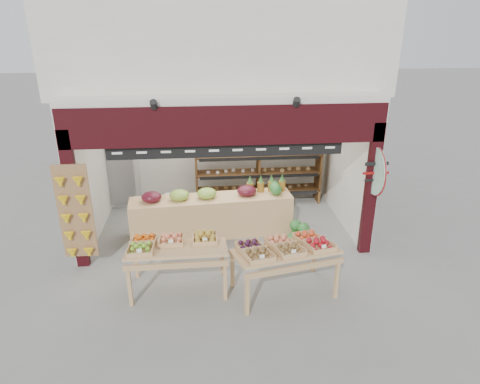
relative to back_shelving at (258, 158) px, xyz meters
name	(u,v)px	position (x,y,z in m)	size (l,w,h in m)	color
ground	(225,233)	(-0.94, -1.58, -1.18)	(60.00, 60.00, 0.00)	slate
shop_structure	(218,40)	(-0.94, 0.03, 2.74)	(6.36, 5.12, 5.40)	beige
banana_board	(75,215)	(-3.67, -2.76, -0.06)	(0.60, 0.15, 1.80)	#976444
gift_sign	(375,171)	(1.81, -2.73, 0.57)	(0.04, 0.93, 0.92)	silver
back_shelving	(258,158)	(0.00, 0.00, 0.00)	(3.10, 0.51, 1.91)	brown
refrigerator	(123,170)	(-3.34, 0.27, -0.29)	(0.69, 0.69, 1.78)	silver
cardboard_stack	(183,211)	(-1.86, -0.87, -0.94)	(0.98, 0.71, 0.66)	beige
mid_counter	(211,214)	(-1.22, -1.59, -0.71)	(3.47, 0.93, 1.08)	tan
display_table_left	(171,246)	(-1.96, -3.50, -0.37)	(1.67, 0.94, 1.05)	tan
display_table_right	(284,249)	(-0.07, -3.83, -0.34)	(1.84, 1.26, 1.06)	tan
watermelon_pile	(301,236)	(0.61, -2.21, -1.00)	(0.60, 0.62, 0.47)	#1A4F1E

